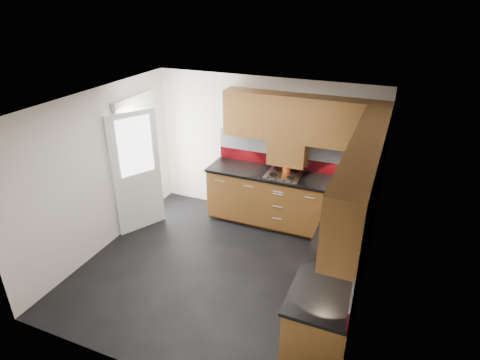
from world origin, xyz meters
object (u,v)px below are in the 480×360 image
at_px(utensil_pot, 287,166).
at_px(gas_hob, 284,175).
at_px(toaster, 358,179).
at_px(food_processor, 352,208).

bearing_deg(utensil_pot, gas_hob, -89.69).
height_order(gas_hob, toaster, toaster).
distance_m(toaster, food_processor, 0.99).
distance_m(gas_hob, food_processor, 1.47).
xyz_separation_m(gas_hob, utensil_pot, (-0.00, 0.15, 0.09)).
relative_size(toaster, food_processor, 1.17).
distance_m(gas_hob, toaster, 1.13).
height_order(gas_hob, food_processor, food_processor).
bearing_deg(food_processor, utensil_pot, 138.77).
height_order(utensil_pot, food_processor, utensil_pot).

